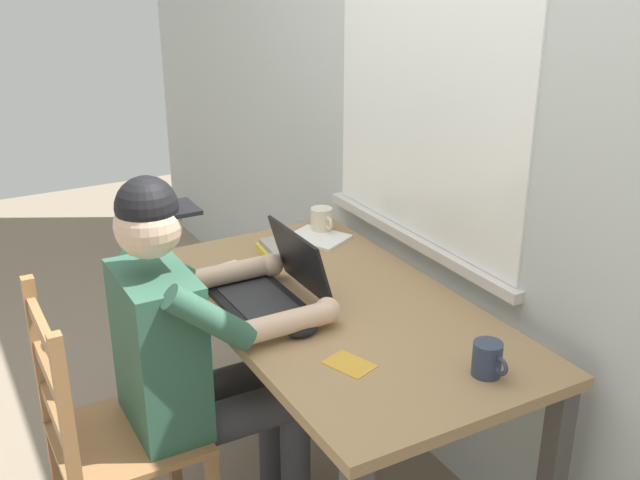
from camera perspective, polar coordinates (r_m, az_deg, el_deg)
The scene contains 12 objects.
back_wall at distance 2.48m, azimuth 10.71°, elevation 8.97°, with size 6.00×0.08×2.60m.
desk at distance 2.45m, azimuth 1.32°, elevation -6.93°, with size 1.39×0.76×0.75m.
seated_person at distance 2.34m, azimuth -9.45°, elevation -7.99°, with size 0.50×0.60×1.24m.
wooden_chair at distance 2.41m, azimuth -15.57°, elevation -14.08°, with size 0.42×0.42×0.93m.
laptop at distance 2.41m, azimuth -3.31°, elevation -3.47°, with size 0.33×0.30×0.23m.
computer_mouse at distance 2.22m, azimuth -1.32°, elevation -6.79°, with size 0.06×0.10×0.03m, color black.
coffee_mug_white at distance 2.96m, azimuth 0.14°, elevation 1.50°, with size 0.12×0.08×0.10m.
coffee_mug_dark at distance 2.07m, azimuth 12.47°, elevation -8.72°, with size 0.12×0.08×0.09m.
book_stack_main at distance 2.77m, azimuth -2.79°, elevation -0.73°, with size 0.21×0.16×0.04m.
paper_pile_near_laptop at distance 2.60m, azimuth -6.49°, elevation -2.80°, with size 0.23×0.17×0.01m, color silver.
paper_pile_back_corner at distance 2.91m, azimuth -0.16°, elevation 0.17°, with size 0.21×0.17×0.01m, color white.
landscape_photo_print at distance 2.09m, azimuth 2.23°, elevation -9.29°, with size 0.13×0.09×0.00m, color gold.
Camera 1 is at (1.85, -1.09, 1.84)m, focal length 42.68 mm.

